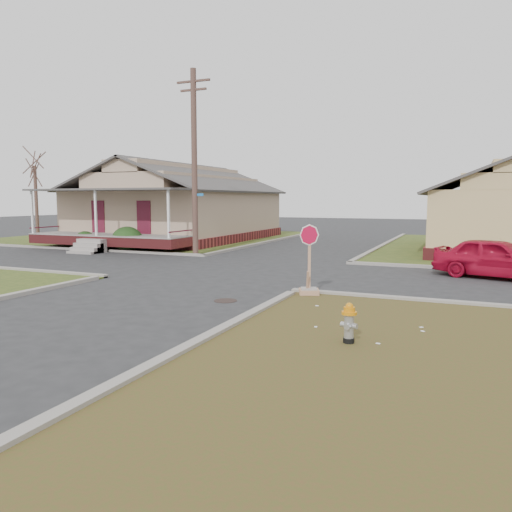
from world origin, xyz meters
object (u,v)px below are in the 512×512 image
at_px(red_sedan, 497,258).
at_px(utility_pole, 194,160).
at_px(fire_hydrant, 349,321).
at_px(stop_sign, 309,279).

bearing_deg(red_sedan, utility_pole, 97.57).
relative_size(utility_pole, fire_hydrant, 11.50).
bearing_deg(stop_sign, red_sedan, 26.48).
xyz_separation_m(fire_hydrant, red_sedan, (2.95, 10.15, 0.24)).
xyz_separation_m(stop_sign, red_sedan, (5.13, 5.70, 0.23)).
relative_size(utility_pole, stop_sign, 4.44).
distance_m(fire_hydrant, stop_sign, 4.95).
height_order(utility_pole, fire_hydrant, utility_pole).
bearing_deg(utility_pole, fire_hydrant, -49.42).
bearing_deg(utility_pole, red_sedan, -8.78).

